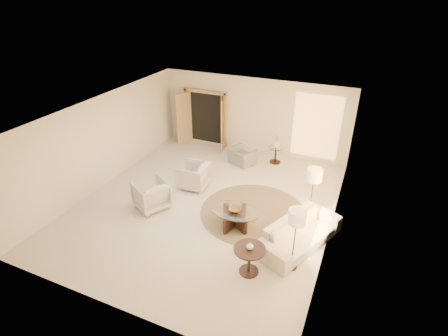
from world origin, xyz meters
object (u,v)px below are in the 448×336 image
at_px(floor_lamp_far, 297,220).
at_px(side_vase, 276,144).
at_px(end_table, 249,256).
at_px(end_vase, 250,246).
at_px(armchair_right, 151,193).
at_px(accent_chair, 242,154).
at_px(side_table, 276,153).
at_px(floor_lamp_near, 314,177).
at_px(sofa, 300,233).
at_px(bowl, 235,209).
at_px(coffee_table, 235,216).
at_px(armchair_left, 193,174).

bearing_deg(floor_lamp_far, side_vase, 110.20).
height_order(end_table, end_vase, end_vase).
height_order(armchair_right, accent_chair, armchair_right).
xyz_separation_m(armchair_right, end_table, (3.43, -1.30, 0.01)).
distance_m(accent_chair, side_table, 1.22).
distance_m(floor_lamp_near, side_vase, 3.55).
bearing_deg(floor_lamp_far, end_vase, -148.42).
xyz_separation_m(sofa, bowl, (-1.75, 0.06, 0.17)).
height_order(coffee_table, end_vase, end_vase).
xyz_separation_m(armchair_right, bowl, (2.51, 0.13, 0.07)).
distance_m(end_table, side_table, 5.50).
distance_m(coffee_table, side_table, 3.98).
height_order(floor_lamp_near, side_vase, floor_lamp_near).
bearing_deg(floor_lamp_near, end_vase, -109.13).
xyz_separation_m(accent_chair, side_table, (1.07, 0.58, -0.02)).
bearing_deg(armchair_left, accent_chair, 154.02).
xyz_separation_m(armchair_left, coffee_table, (1.95, -1.33, -0.14)).
bearing_deg(floor_lamp_near, end_table, -109.13).
relative_size(end_table, end_vase, 4.37).
height_order(armchair_left, floor_lamp_near, floor_lamp_near).
height_order(accent_chair, end_table, accent_chair).
distance_m(armchair_left, side_vase, 3.28).
relative_size(side_table, bowl, 1.84).
height_order(floor_lamp_near, end_vase, floor_lamp_near).
xyz_separation_m(floor_lamp_far, end_vase, (-0.84, -0.52, -0.60)).
bearing_deg(accent_chair, floor_lamp_near, 164.49).
height_order(accent_chair, side_vase, side_vase).
relative_size(side_table, end_vase, 3.71).
bearing_deg(bowl, accent_chair, 108.12).
distance_m(armchair_right, floor_lamp_near, 4.51).
height_order(side_table, floor_lamp_far, floor_lamp_far).
bearing_deg(floor_lamp_near, side_vase, 121.08).
bearing_deg(side_table, armchair_left, -125.73).
distance_m(floor_lamp_near, floor_lamp_far, 1.91).
bearing_deg(armchair_left, coffee_table, 51.72).
height_order(coffee_table, floor_lamp_near, floor_lamp_near).
bearing_deg(bowl, sofa, -1.81).
bearing_deg(side_table, floor_lamp_near, -58.92).
bearing_deg(side_vase, end_vase, -79.94).
bearing_deg(armchair_right, bowl, 122.52).
height_order(coffee_table, side_table, side_table).
xyz_separation_m(end_table, side_vase, (-0.96, 5.41, 0.27)).
bearing_deg(end_table, accent_chair, 112.79).
relative_size(armchair_right, bowl, 2.76).
bearing_deg(side_vase, floor_lamp_near, -58.92).
bearing_deg(floor_lamp_near, coffee_table, -150.65).
relative_size(end_table, floor_lamp_near, 0.44).
bearing_deg(coffee_table, end_vase, -57.37).
distance_m(coffee_table, end_vase, 1.76).
xyz_separation_m(floor_lamp_far, side_vase, (-1.80, 4.90, -0.62)).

